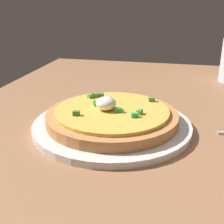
{
  "coord_description": "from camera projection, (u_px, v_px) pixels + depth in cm",
  "views": [
    {
      "loc": [
        56.25,
        7.41,
        25.53
      ],
      "look_at": [
        6.11,
        -4.03,
        5.26
      ],
      "focal_mm": 47.66,
      "sensor_mm": 36.0,
      "label": 1
    }
  ],
  "objects": [
    {
      "name": "dining_table",
      "position": [
        137.0,
        122.0,
        0.62
      ],
      "size": [
        108.31,
        78.84,
        2.02
      ],
      "primitive_type": "cube",
      "color": "#966747",
      "rests_on": "ground"
    },
    {
      "name": "plate",
      "position": [
        112.0,
        125.0,
        0.56
      ],
      "size": [
        29.69,
        29.69,
        1.24
      ],
      "primitive_type": "cylinder",
      "color": "silver",
      "rests_on": "dining_table"
    },
    {
      "name": "pizza",
      "position": [
        112.0,
        116.0,
        0.56
      ],
      "size": [
        24.59,
        24.59,
        4.98
      ],
      "color": "#C27E47",
      "rests_on": "plate"
    }
  ]
}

